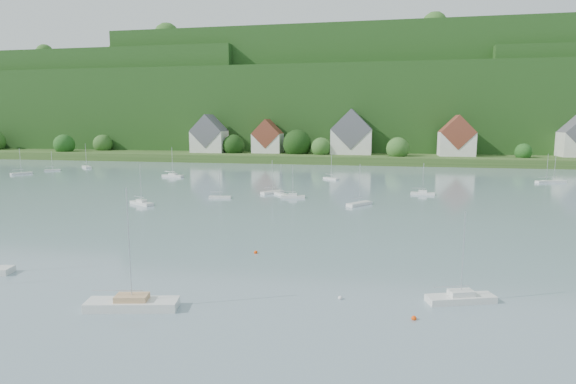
{
  "coord_description": "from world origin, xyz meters",
  "views": [
    {
      "loc": [
        17.23,
        -4.92,
        16.24
      ],
      "look_at": [
        1.36,
        75.0,
        4.0
      ],
      "focal_mm": 29.57,
      "sensor_mm": 36.0,
      "label": 1
    }
  ],
  "objects": [
    {
      "name": "far_sailboat_cluster",
      "position": [
        6.94,
        114.46,
        0.37
      ],
      "size": [
        204.72,
        69.28,
        8.71
      ],
      "color": "white",
      "rests_on": "ground"
    },
    {
      "name": "far_shore_strip",
      "position": [
        0.0,
        200.0,
        1.5
      ],
      "size": [
        600.0,
        60.0,
        3.0
      ],
      "primitive_type": "cube",
      "color": "#2E4D1C",
      "rests_on": "ground"
    },
    {
      "name": "village_building_0",
      "position": [
        -55.0,
        187.0,
        9.51
      ],
      "size": [
        14.0,
        10.4,
        16.0
      ],
      "color": "beige",
      "rests_on": "far_shore_strip"
    },
    {
      "name": "village_building_1",
      "position": [
        -30.0,
        189.0,
        8.75
      ],
      "size": [
        12.0,
        9.36,
        14.0
      ],
      "color": "beige",
      "rests_on": "far_shore_strip"
    },
    {
      "name": "village_building_2",
      "position": [
        5.0,
        188.0,
        10.27
      ],
      "size": [
        16.0,
        11.44,
        18.0
      ],
      "color": "beige",
      "rests_on": "far_shore_strip"
    },
    {
      "name": "mooring_buoy_3",
      "position": [
        2.21,
        50.12,
        0.0
      ],
      "size": [
        0.46,
        0.46,
        0.46
      ],
      "primitive_type": "sphere",
      "color": "#FB4609",
      "rests_on": "ground"
    },
    {
      "name": "mooring_buoy_2",
      "position": [
        20.21,
        33.51,
        0.0
      ],
      "size": [
        0.44,
        0.44,
        0.44
      ],
      "primitive_type": "sphere",
      "color": "#FB4609",
      "rests_on": "ground"
    },
    {
      "name": "mooring_buoy_1",
      "position": [
        13.84,
        36.87,
        0.0
      ],
      "size": [
        0.42,
        0.42,
        0.42
      ],
      "primitive_type": "sphere",
      "color": "silver",
      "rests_on": "ground"
    },
    {
      "name": "near_sailboat_3",
      "position": [
        24.59,
        38.28,
        0.44
      ],
      "size": [
        6.42,
        3.63,
        8.36
      ],
      "rotation": [
        0.0,
        0.0,
        0.33
      ],
      "color": "white",
      "rests_on": "ground"
    },
    {
      "name": "forested_ridge",
      "position": [
        0.39,
        268.57,
        22.89
      ],
      "size": [
        620.0,
        181.22,
        69.89
      ],
      "color": "#173A12",
      "rests_on": "ground"
    },
    {
      "name": "village_building_3",
      "position": [
        45.0,
        186.0,
        9.43
      ],
      "size": [
        13.0,
        10.4,
        15.5
      ],
      "color": "beige",
      "rests_on": "far_shore_strip"
    },
    {
      "name": "near_sailboat_2",
      "position": [
        -3.77,
        31.04,
        0.52
      ],
      "size": [
        8.2,
        3.81,
        10.68
      ],
      "rotation": [
        0.0,
        0.0,
        0.21
      ],
      "color": "white",
      "rests_on": "ground"
    }
  ]
}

